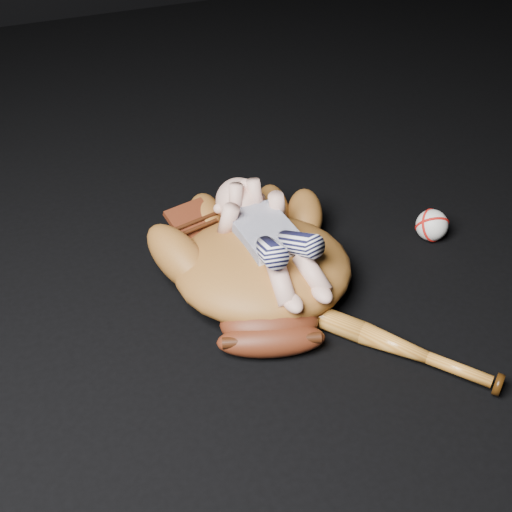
# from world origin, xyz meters

# --- Properties ---
(baseball_glove) EXTENTS (0.60, 0.64, 0.16)m
(baseball_glove) POSITION_xyz_m (0.02, 0.04, 0.08)
(baseball_glove) COLOR brown
(baseball_glove) RESTS_ON ground
(newborn_baby) EXTENTS (0.18, 0.39, 0.15)m
(newborn_baby) POSITION_xyz_m (0.03, 0.03, 0.14)
(newborn_baby) COLOR #DAA18C
(newborn_baby) RESTS_ON baseball_glove
(baseball_bat) EXTENTS (0.32, 0.41, 0.04)m
(baseball_bat) POSITION_xyz_m (0.15, -0.20, 0.02)
(baseball_bat) COLOR #B56D23
(baseball_bat) RESTS_ON ground
(baseball) EXTENTS (0.08, 0.08, 0.07)m
(baseball) POSITION_xyz_m (0.45, 0.05, 0.04)
(baseball) COLOR silver
(baseball) RESTS_ON ground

